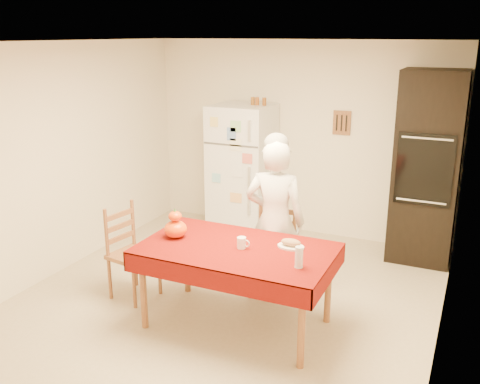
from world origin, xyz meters
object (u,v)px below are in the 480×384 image
Objects in this scene: refrigerator at (242,170)px; chair_far at (274,245)px; seated_woman at (275,221)px; dining_table at (237,255)px; chair_left at (129,248)px; oven_cabinet at (427,168)px; coffee_mug at (242,243)px; wine_glass at (299,257)px; bread_plate at (291,247)px; pumpkin_lower at (176,229)px.

chair_far is (1.01, -1.45, -0.34)m from refrigerator.
refrigerator reaches higher than seated_woman.
chair_left is at bearing 175.99° from dining_table.
refrigerator is 2.29m from oven_cabinet.
dining_table is at bearing -178.54° from coffee_mug.
wine_glass is at bearing -88.15° from chair_left.
seated_woman is at bearing 79.71° from dining_table.
chair_far is 3.96× the size of bread_plate.
bread_plate is (0.32, -0.45, -0.04)m from seated_woman.
dining_table is 7.08× the size of bread_plate.
chair_far reaches higher than pumpkin_lower.
refrigerator is at bearing 113.10° from dining_table.
wine_glass is at bearing -56.61° from refrigerator.
seated_woman is at bearing 122.51° from wine_glass.
seated_woman is at bearing -56.17° from refrigerator.
pumpkin_lower is at bearing 172.72° from wine_glass.
seated_woman reaches higher than dining_table.
oven_cabinet is 3.42m from chair_left.
pumpkin_lower is (0.33, -2.24, -0.01)m from refrigerator.
seated_woman is 0.98m from pumpkin_lower.
coffee_mug is 0.57× the size of wine_glass.
wine_glass is (0.52, -0.81, 0.04)m from seated_woman.
chair_left is at bearing 15.10° from seated_woman.
dining_table is 0.13m from coffee_mug.
refrigerator reaches higher than coffee_mug.
refrigerator is 2.42m from dining_table.
seated_woman reaches higher than bread_plate.
coffee_mug is (1.00, -2.22, -0.04)m from refrigerator.
dining_table is 0.67m from wine_glass.
seated_woman is (-1.22, -1.63, -0.29)m from oven_cabinet.
chair_left is at bearing 176.19° from coffee_mug.
seated_woman is at bearing -126.63° from oven_cabinet.
chair_left is at bearing 172.11° from wine_glass.
seated_woman reaches higher than wine_glass.
oven_cabinet is 1.29× the size of dining_table.
coffee_mug is at bearing 76.70° from seated_woman.
refrigerator is at bearing 124.28° from bread_plate.
coffee_mug is at bearing 1.19° from pumpkin_lower.
dining_table is (-1.33, -2.27, -0.41)m from oven_cabinet.
dining_table is 8.01× the size of pumpkin_lower.
wine_glass is (0.57, -0.94, 0.34)m from chair_far.
chair_left reaches higher than coffee_mug.
refrigerator reaches higher than wine_glass.
oven_cabinet is (2.28, 0.05, 0.25)m from refrigerator.
oven_cabinet is at bearing -39.79° from chair_left.
seated_woman is at bearing -58.02° from chair_left.
chair_left is 4.47× the size of pumpkin_lower.
chair_far reaches higher than coffee_mug.
seated_woman reaches higher than coffee_mug.
refrigerator is 2.44m from coffee_mug.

